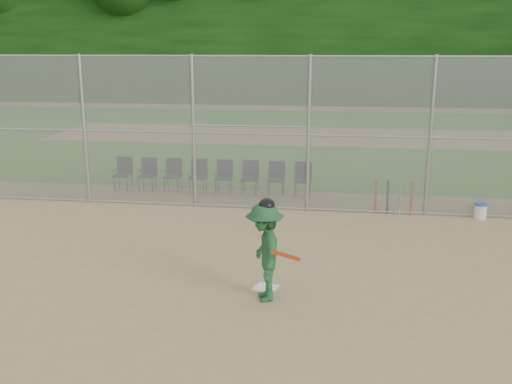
# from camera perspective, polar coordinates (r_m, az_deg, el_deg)

# --- Properties ---
(ground) EXTENTS (100.00, 100.00, 0.00)m
(ground) POSITION_cam_1_polar(r_m,az_deg,el_deg) (10.44, -1.94, -9.25)
(ground) COLOR tan
(ground) RESTS_ON ground
(grass_strip) EXTENTS (100.00, 100.00, 0.00)m
(grass_strip) POSITION_cam_1_polar(r_m,az_deg,el_deg) (27.78, 4.49, 5.64)
(grass_strip) COLOR #2A6C20
(grass_strip) RESTS_ON ground
(dirt_patch_far) EXTENTS (24.00, 24.00, 0.00)m
(dirt_patch_far) POSITION_cam_1_polar(r_m,az_deg,el_deg) (27.78, 4.49, 5.65)
(dirt_patch_far) COLOR tan
(dirt_patch_far) RESTS_ON ground
(backstop_fence) EXTENTS (16.09, 0.09, 4.00)m
(backstop_fence) POSITION_cam_1_polar(r_m,az_deg,el_deg) (14.67, 1.37, 6.07)
(backstop_fence) COLOR gray
(backstop_fence) RESTS_ON ground
(treeline) EXTENTS (81.00, 60.00, 11.00)m
(treeline) POSITION_cam_1_polar(r_m,az_deg,el_deg) (29.50, 4.96, 16.84)
(treeline) COLOR black
(treeline) RESTS_ON ground
(home_plate) EXTENTS (0.48, 0.48, 0.02)m
(home_plate) POSITION_cam_1_polar(r_m,az_deg,el_deg) (10.29, 0.92, -9.55)
(home_plate) COLOR white
(home_plate) RESTS_ON ground
(batter_at_plate) EXTENTS (1.06, 1.37, 1.77)m
(batter_at_plate) POSITION_cam_1_polar(r_m,az_deg,el_deg) (9.57, 0.86, -5.95)
(batter_at_plate) COLOR #1F4D28
(batter_at_plate) RESTS_ON ground
(water_cooler) EXTENTS (0.31, 0.31, 0.39)m
(water_cooler) POSITION_cam_1_polar(r_m,az_deg,el_deg) (15.29, 21.53, -1.78)
(water_cooler) COLOR white
(water_cooler) RESTS_ON ground
(spare_bats) EXTENTS (0.96, 0.29, 0.85)m
(spare_bats) POSITION_cam_1_polar(r_m,az_deg,el_deg) (15.07, 13.59, -0.50)
(spare_bats) COLOR #D84C14
(spare_bats) RESTS_ON ground
(chair_0) EXTENTS (0.54, 0.52, 0.96)m
(chair_0) POSITION_cam_1_polar(r_m,az_deg,el_deg) (17.52, -13.20, 1.77)
(chair_0) COLOR #0F1B39
(chair_0) RESTS_ON ground
(chair_1) EXTENTS (0.54, 0.52, 0.96)m
(chair_1) POSITION_cam_1_polar(r_m,az_deg,el_deg) (17.26, -10.81, 1.71)
(chair_1) COLOR #0F1B39
(chair_1) RESTS_ON ground
(chair_2) EXTENTS (0.54, 0.52, 0.96)m
(chair_2) POSITION_cam_1_polar(r_m,az_deg,el_deg) (17.03, -8.35, 1.64)
(chair_2) COLOR #0F1B39
(chair_2) RESTS_ON ground
(chair_3) EXTENTS (0.54, 0.52, 0.96)m
(chair_3) POSITION_cam_1_polar(r_m,az_deg,el_deg) (16.83, -5.83, 1.57)
(chair_3) COLOR #0F1B39
(chair_3) RESTS_ON ground
(chair_4) EXTENTS (0.54, 0.52, 0.96)m
(chair_4) POSITION_cam_1_polar(r_m,az_deg,el_deg) (16.67, -3.26, 1.49)
(chair_4) COLOR #0F1B39
(chair_4) RESTS_ON ground
(chair_5) EXTENTS (0.54, 0.52, 0.96)m
(chair_5) POSITION_cam_1_polar(r_m,az_deg,el_deg) (16.54, -0.64, 1.41)
(chair_5) COLOR #0F1B39
(chair_5) RESTS_ON ground
(chair_6) EXTENTS (0.54, 0.52, 0.96)m
(chair_6) POSITION_cam_1_polar(r_m,az_deg,el_deg) (16.44, 2.02, 1.33)
(chair_6) COLOR #0F1B39
(chair_6) RESTS_ON ground
(chair_7) EXTENTS (0.54, 0.52, 0.96)m
(chair_7) POSITION_cam_1_polar(r_m,az_deg,el_deg) (16.38, 4.70, 1.24)
(chair_7) COLOR #0F1B39
(chair_7) RESTS_ON ground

